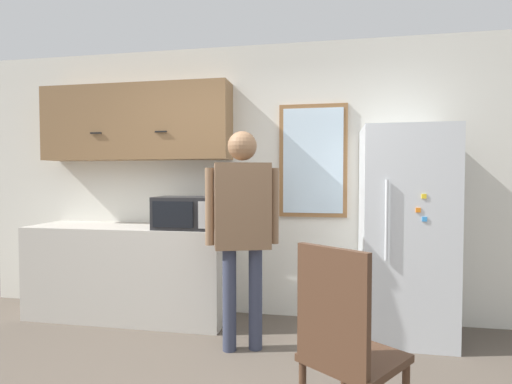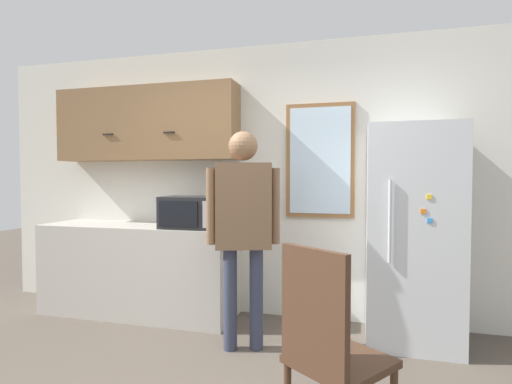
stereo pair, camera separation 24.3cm
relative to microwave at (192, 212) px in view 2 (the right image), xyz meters
The scene contains 8 objects.
back_wall 0.79m from the microwave, 36.19° to the left, with size 6.00×0.06×2.70m.
counter 0.87m from the microwave, behind, with size 1.97×0.62×0.91m.
upper_cabinets 1.11m from the microwave, 157.69° to the left, with size 1.97×0.32×0.75m.
microwave is the anchor object (origin of this frame).
person 0.78m from the microwave, 34.49° to the right, with size 0.56×0.35×1.75m.
refrigerator 1.98m from the microwave, ahead, with size 0.73×0.69×1.81m.
chair 2.11m from the microwave, 46.64° to the right, with size 0.62×0.62×1.05m.
window 1.32m from the microwave, 18.61° to the left, with size 0.66×0.05×1.10m.
Camera 2 is at (0.97, -1.88, 1.39)m, focal length 28.00 mm.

